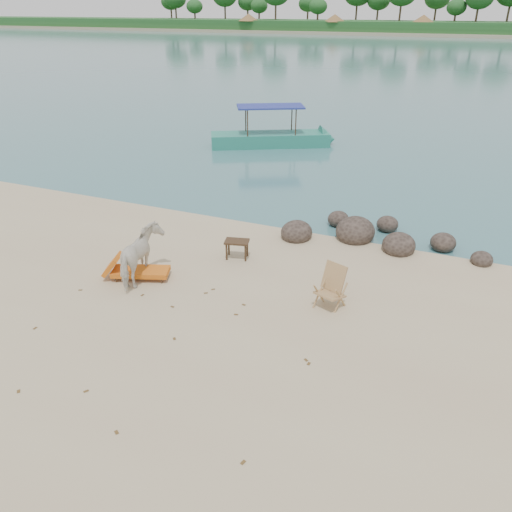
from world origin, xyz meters
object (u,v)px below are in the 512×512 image
Objects in this scene: lounge_chair at (141,270)px; boat_near at (270,113)px; side_table at (237,250)px; boulders at (365,236)px; cow at (141,257)px; deck_chair at (330,290)px.

lounge_chair is 0.27× the size of boat_near.
lounge_chair is at bearing -109.93° from boat_near.
lounge_chair is (-1.87, -2.07, 0.01)m from side_table.
boulders is 6.91m from cow.
boat_near reaches higher than cow.
side_table is (-3.15, -2.70, 0.10)m from boulders.
boat_near is at bearing 77.67° from lounge_chair.
boat_near is (-7.15, 14.19, 1.16)m from deck_chair.
deck_chair is at bearing -13.99° from lounge_chair.
boat_near reaches higher than boulders.
lounge_chair is at bearing -43.10° from cow.
boulders is at bearing -82.55° from boat_near.
lounge_chair reaches higher than side_table.
cow is 0.91× the size of lounge_chair.
boat_near is at bearing 137.39° from deck_chair.
deck_chair reaches higher than side_table.
boulders is 9.13× the size of side_table.
boat_near is at bearing 125.55° from boulders.
boat_near is (-2.12, 14.76, 1.39)m from lounge_chair.
deck_chair is at bearing -89.92° from boulders.
side_table is 3.50m from deck_chair.
boulders is 12.37m from boat_near.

